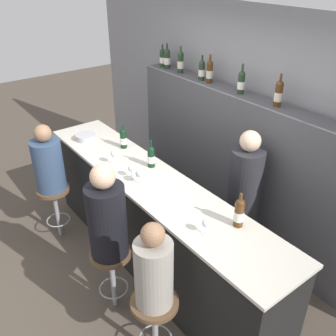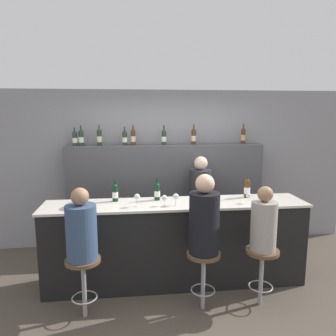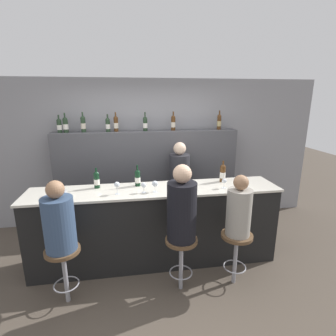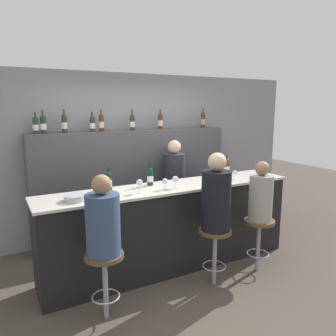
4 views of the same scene
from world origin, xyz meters
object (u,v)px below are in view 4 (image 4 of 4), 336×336
(wine_bottle_backbar_7, at_px, (203,120))
(wine_glass_3, at_px, (235,173))
(wine_bottle_backbar_5, at_px, (132,122))
(wine_glass_1, at_px, (165,182))
(bar_stool_left, at_px, (105,268))
(bar_stool_middle, at_px, (215,241))
(wine_bottle_counter_1, at_px, (150,176))
(wine_bottle_backbar_0, at_px, (36,125))
(metal_bowl, at_px, (75,198))
(bar_stool_right, at_px, (259,231))
(guest_seated_right, at_px, (261,195))
(bartender, at_px, (174,194))
(wine_glass_0, at_px, (139,183))
(guest_seated_middle, at_px, (216,197))
(wine_bottle_backbar_4, at_px, (101,122))
(wine_bottle_backbar_2, at_px, (64,123))
(wine_bottle_counter_0, at_px, (109,181))
(wine_bottle_counter_2, at_px, (227,167))
(wine_glass_2, at_px, (175,179))
(wine_bottle_backbar_3, at_px, (92,124))
(wine_bottle_backbar_6, at_px, (160,121))
(wine_bottle_backbar_1, at_px, (43,124))
(guest_seated_left, at_px, (103,221))

(wine_bottle_backbar_7, distance_m, wine_glass_3, 1.52)
(wine_bottle_backbar_5, xyz_separation_m, wine_glass_1, (-0.13, -1.31, -0.65))
(wine_bottle_backbar_5, distance_m, wine_glass_1, 1.47)
(wine_glass_1, height_order, bar_stool_left, wine_glass_1)
(bar_stool_middle, bearing_deg, wine_bottle_counter_1, 120.23)
(wine_bottle_backbar_0, bearing_deg, metal_bowl, -81.66)
(bar_stool_right, bearing_deg, guest_seated_right, 180.00)
(wine_glass_3, distance_m, metal_bowl, 2.15)
(bartender, bearing_deg, wine_glass_0, -136.85)
(wine_bottle_backbar_5, xyz_separation_m, guest_seated_middle, (0.26, -1.82, -0.77))
(wine_bottle_backbar_4, bearing_deg, bar_stool_right, -51.66)
(wine_glass_1, bearing_deg, wine_glass_0, 180.00)
(guest_seated_right, bearing_deg, wine_bottle_backbar_4, 128.34)
(wine_bottle_counter_1, xyz_separation_m, wine_glass_3, (1.14, -0.28, -0.02))
(wine_bottle_backbar_4, bearing_deg, wine_bottle_backbar_2, 180.00)
(wine_bottle_backbar_7, bearing_deg, wine_glass_0, -143.59)
(wine_bottle_counter_0, relative_size, bar_stool_middle, 0.41)
(wine_bottle_counter_2, distance_m, wine_glass_3, 0.29)
(wine_bottle_backbar_2, relative_size, wine_bottle_backbar_4, 1.02)
(wine_bottle_backbar_4, height_order, wine_glass_2, wine_bottle_backbar_4)
(wine_bottle_backbar_2, distance_m, wine_bottle_backbar_7, 2.33)
(wine_bottle_backbar_5, xyz_separation_m, bar_stool_left, (-1.07, -1.82, -1.31))
(guest_seated_middle, bearing_deg, wine_bottle_backbar_3, 115.86)
(wine_bottle_backbar_6, height_order, wine_glass_0, wine_bottle_backbar_6)
(wine_bottle_backbar_2, xyz_separation_m, wine_glass_1, (0.88, -1.31, -0.67))
(wine_glass_3, bearing_deg, wine_glass_0, 180.00)
(wine_bottle_backbar_5, relative_size, bar_stool_middle, 0.47)
(bar_stool_right, height_order, guest_seated_right, guest_seated_right)
(wine_bottle_counter_2, xyz_separation_m, wine_glass_3, (-0.08, -0.28, -0.03))
(wine_glass_1, height_order, guest_seated_right, guest_seated_right)
(wine_bottle_counter_2, xyz_separation_m, wine_glass_2, (-1.02, -0.28, -0.02))
(wine_bottle_backbar_2, relative_size, bar_stool_left, 0.48)
(metal_bowl, bearing_deg, wine_bottle_backbar_5, 46.87)
(wine_bottle_counter_1, bearing_deg, bar_stool_middle, -59.77)
(bar_stool_left, bearing_deg, wine_bottle_backbar_0, 100.02)
(wine_glass_0, xyz_separation_m, wine_glass_1, (0.34, 0.00, -0.02))
(wine_bottle_counter_1, distance_m, wine_glass_1, 0.29)
(bar_stool_middle, distance_m, guest_seated_middle, 0.54)
(wine_bottle_backbar_0, bearing_deg, wine_bottle_backbar_4, 0.00)
(wine_bottle_backbar_6, xyz_separation_m, bar_stool_right, (0.46, -1.82, -1.32))
(bar_stool_left, bearing_deg, wine_bottle_backbar_6, 49.45)
(wine_bottle_backbar_2, relative_size, bartender, 0.21)
(wine_bottle_counter_0, xyz_separation_m, wine_glass_0, (0.28, -0.28, 0.00))
(wine_glass_0, bearing_deg, wine_bottle_backbar_1, 122.18)
(wine_glass_2, bearing_deg, bar_stool_left, -155.04)
(wine_bottle_backbar_1, xyz_separation_m, wine_bottle_backbar_3, (0.67, -0.00, -0.01))
(wine_bottle_backbar_7, distance_m, wine_glass_1, 2.07)
(wine_bottle_counter_2, xyz_separation_m, metal_bowl, (-2.23, -0.25, -0.10))
(wine_bottle_counter_0, bearing_deg, wine_bottle_backbar_6, 40.06)
(guest_seated_left, bearing_deg, bar_stool_right, 0.00)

